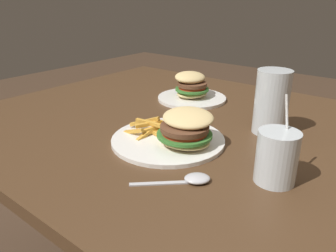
{
  "coord_description": "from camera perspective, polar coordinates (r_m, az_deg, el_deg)",
  "views": [
    {
      "loc": [
        0.36,
        -0.72,
        1.05
      ],
      "look_at": [
        -0.11,
        -0.14,
        0.75
      ],
      "focal_mm": 35.0,
      "sensor_mm": 36.0,
      "label": 1
    }
  ],
  "objects": [
    {
      "name": "meal_plate_near",
      "position": [
        0.8,
        1.53,
        -1.28
      ],
      "size": [
        0.29,
        0.29,
        0.1
      ],
      "color": "white",
      "rests_on": "dining_table"
    },
    {
      "name": "beer_glass",
      "position": [
        0.9,
        17.57,
        3.75
      ],
      "size": [
        0.09,
        0.09,
        0.17
      ],
      "color": "silver",
      "rests_on": "dining_table"
    },
    {
      "name": "juice_glass",
      "position": [
        0.67,
        18.39,
        -5.34
      ],
      "size": [
        0.08,
        0.08,
        0.17
      ],
      "color": "silver",
      "rests_on": "dining_table"
    },
    {
      "name": "spoon",
      "position": [
        0.66,
        4.4,
        -9.16
      ],
      "size": [
        0.14,
        0.13,
        0.01
      ],
      "rotation": [
        0.0,
        0.0,
        0.75
      ],
      "color": "silver",
      "rests_on": "dining_table"
    },
    {
      "name": "dining_table",
      "position": [
        0.93,
        10.72,
        -8.29
      ],
      "size": [
        1.58,
        1.02,
        0.71
      ],
      "color": "#4C331E",
      "rests_on": "ground_plane"
    },
    {
      "name": "meal_plate_far",
      "position": [
        1.16,
        4.12,
        6.22
      ],
      "size": [
        0.24,
        0.24,
        0.1
      ],
      "color": "white",
      "rests_on": "dining_table"
    }
  ]
}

